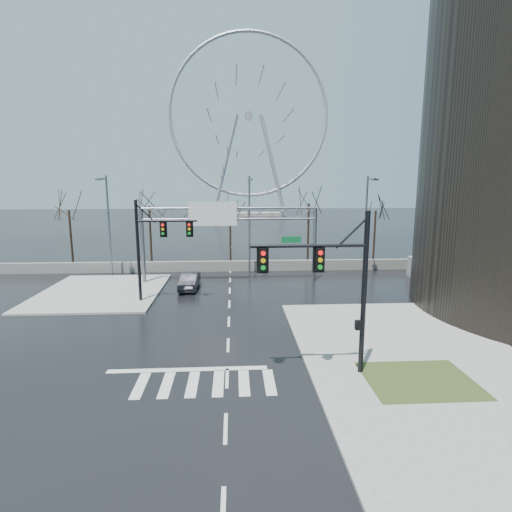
{
  "coord_description": "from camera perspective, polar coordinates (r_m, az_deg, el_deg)",
  "views": [
    {
      "loc": [
        0.38,
        -21.87,
        9.2
      ],
      "look_at": [
        2.01,
        6.78,
        4.0
      ],
      "focal_mm": 28.0,
      "sensor_mm": 36.0,
      "label": 1
    }
  ],
  "objects": [
    {
      "name": "tree_right",
      "position": [
        46.28,
        7.54,
        6.49
      ],
      "size": [
        3.9,
        3.9,
        7.8
      ],
      "color": "black",
      "rests_on": "ground"
    },
    {
      "name": "tree_far_left",
      "position": [
        49.54,
        -25.12,
        5.11
      ],
      "size": [
        3.5,
        3.5,
        7.0
      ],
      "color": "black",
      "rests_on": "ground"
    },
    {
      "name": "sidewalk_far",
      "position": [
        36.87,
        -21.19,
        -4.77
      ],
      "size": [
        10.0,
        12.0,
        0.15
      ],
      "primitive_type": "cube",
      "color": "gray",
      "rests_on": "ground"
    },
    {
      "name": "sidewalk_right_ext",
      "position": [
        27.3,
        17.86,
        -9.77
      ],
      "size": [
        12.0,
        10.0,
        0.15
      ],
      "primitive_type": "cube",
      "color": "gray",
      "rests_on": "ground"
    },
    {
      "name": "ground",
      "position": [
        23.73,
        -4.01,
        -12.57
      ],
      "size": [
        260.0,
        260.0,
        0.0
      ],
      "primitive_type": "plane",
      "color": "black",
      "rests_on": "ground"
    },
    {
      "name": "tree_far_right",
      "position": [
        48.93,
        16.69,
        5.4
      ],
      "size": [
        3.4,
        3.4,
        6.8
      ],
      "color": "black",
      "rests_on": "ground"
    },
    {
      "name": "streetlight_mid",
      "position": [
        40.2,
        -0.94,
        5.54
      ],
      "size": [
        0.5,
        2.55,
        10.0
      ],
      "color": "slate",
      "rests_on": "ground"
    },
    {
      "name": "streetlight_right",
      "position": [
        42.41,
        15.56,
        5.42
      ],
      "size": [
        0.5,
        2.55,
        10.0
      ],
      "color": "slate",
      "rests_on": "ground"
    },
    {
      "name": "sidewalk_near",
      "position": [
        18.48,
        30.95,
        -20.9
      ],
      "size": [
        12.0,
        12.0,
        0.15
      ],
      "primitive_type": "cube",
      "color": "gray",
      "rests_on": "ground"
    },
    {
      "name": "signal_mast_far",
      "position": [
        31.76,
        -14.57,
        2.04
      ],
      "size": [
        4.72,
        0.41,
        8.0
      ],
      "color": "black",
      "rests_on": "ground"
    },
    {
      "name": "signal_mast_near",
      "position": [
        18.95,
        11.41,
        -3.13
      ],
      "size": [
        5.52,
        0.41,
        8.0
      ],
      "color": "black",
      "rests_on": "ground"
    },
    {
      "name": "tree_center",
      "position": [
        46.54,
        -3.72,
        5.29
      ],
      "size": [
        3.25,
        3.25,
        6.5
      ],
      "color": "black",
      "rests_on": "ground"
    },
    {
      "name": "barrier_wall",
      "position": [
        42.75,
        -3.69,
        -1.42
      ],
      "size": [
        52.0,
        0.5,
        1.1
      ],
      "primitive_type": "cube",
      "color": "slate",
      "rests_on": "ground"
    },
    {
      "name": "streetlight_left",
      "position": [
        42.03,
        -20.46,
        5.11
      ],
      "size": [
        0.5,
        2.55,
        10.0
      ],
      "color": "slate",
      "rests_on": "ground"
    },
    {
      "name": "grass_strip",
      "position": [
        20.99,
        22.29,
        -16.07
      ],
      "size": [
        5.0,
        4.0,
        0.02
      ],
      "primitive_type": "cube",
      "color": "#2A3817",
      "rests_on": "sidewalk_near"
    },
    {
      "name": "car",
      "position": [
        35.92,
        -9.5,
        -3.55
      ],
      "size": [
        1.64,
        4.32,
        1.41
      ],
      "primitive_type": "imported",
      "rotation": [
        0.0,
        0.0,
        -0.04
      ],
      "color": "black",
      "rests_on": "ground"
    },
    {
      "name": "ferris_wheel",
      "position": [
        118.18,
        -1.03,
        18.51
      ],
      "size": [
        45.0,
        6.0,
        50.91
      ],
      "color": "gray",
      "rests_on": "ground"
    },
    {
      "name": "tree_left",
      "position": [
        46.44,
        -14.98,
        5.95
      ],
      "size": [
        3.75,
        3.75,
        7.5
      ],
      "color": "black",
      "rests_on": "ground"
    },
    {
      "name": "sign_gantry",
      "position": [
        37.05,
        -4.41,
        4.02
      ],
      "size": [
        16.36,
        0.4,
        7.6
      ],
      "color": "slate",
      "rests_on": "ground"
    }
  ]
}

